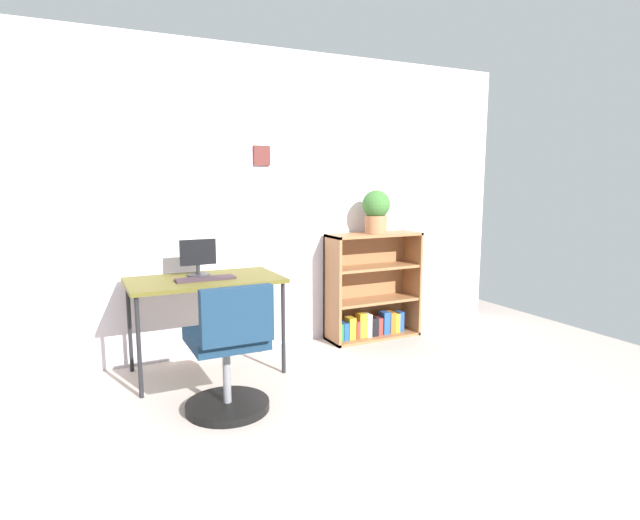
# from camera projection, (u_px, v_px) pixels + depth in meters

# --- Properties ---
(ground_plane) EXTENTS (6.24, 6.24, 0.00)m
(ground_plane) POSITION_uv_depth(u_px,v_px,m) (376.00, 476.00, 2.50)
(ground_plane) COLOR #AC9C93
(wall_back) EXTENTS (5.20, 0.12, 2.47)m
(wall_back) POSITION_uv_depth(u_px,v_px,m) (237.00, 203.00, 4.21)
(wall_back) COLOR silver
(wall_back) RESTS_ON ground_plane
(desk) EXTENTS (1.09, 0.61, 0.71)m
(desk) POSITION_uv_depth(u_px,v_px,m) (205.00, 285.00, 3.75)
(desk) COLOR #50491A
(desk) RESTS_ON ground_plane
(monitor) EXTENTS (0.27, 0.17, 0.27)m
(monitor) POSITION_uv_depth(u_px,v_px,m) (198.00, 258.00, 3.81)
(monitor) COLOR #262628
(monitor) RESTS_ON desk
(keyboard) EXTENTS (0.42, 0.12, 0.02)m
(keyboard) POSITION_uv_depth(u_px,v_px,m) (205.00, 279.00, 3.68)
(keyboard) COLOR #31232A
(keyboard) RESTS_ON desk
(office_chair) EXTENTS (0.52, 0.55, 0.83)m
(office_chair) POSITION_uv_depth(u_px,v_px,m) (229.00, 358.00, 3.11)
(office_chair) COLOR black
(office_chair) RESTS_ON ground_plane
(bookshelf_low) EXTENTS (0.86, 0.30, 0.95)m
(bookshelf_low) POSITION_uv_depth(u_px,v_px,m) (370.00, 292.00, 4.68)
(bookshelf_low) COLOR #8E5D39
(bookshelf_low) RESTS_ON ground_plane
(potted_plant_on_shelf) EXTENTS (0.25, 0.25, 0.38)m
(potted_plant_on_shelf) POSITION_uv_depth(u_px,v_px,m) (376.00, 210.00, 4.52)
(potted_plant_on_shelf) COLOR #9E6642
(potted_plant_on_shelf) RESTS_ON bookshelf_low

